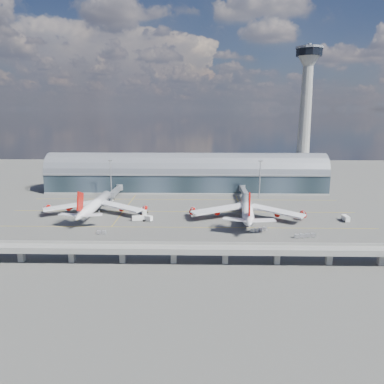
{
  "coord_description": "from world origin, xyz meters",
  "views": [
    {
      "loc": [
        10.2,
        -191.45,
        58.58
      ],
      "look_at": [
        5.67,
        10.0,
        14.0
      ],
      "focal_mm": 35.0,
      "sensor_mm": 36.0,
      "label": 1
    }
  ],
  "objects_px": {
    "service_truck_4": "(240,205)",
    "cargo_train_1": "(259,230)",
    "service_truck_0": "(144,212)",
    "cargo_train_0": "(101,232)",
    "cargo_train_2": "(305,236)",
    "floodlight_mast_left": "(111,178)",
    "service_truck_5": "(111,198)",
    "service_truck_3": "(346,218)",
    "service_truck_1": "(148,218)",
    "control_tower": "(305,119)",
    "floodlight_mast_right": "(260,178)",
    "service_truck_2": "(139,218)",
    "airliner_left": "(95,205)",
    "airliner_right": "(247,209)"
  },
  "relations": [
    {
      "from": "control_tower",
      "to": "airliner_left",
      "type": "xyz_separation_m",
      "value": [
        -134.83,
        -69.99,
        -46.17
      ]
    },
    {
      "from": "cargo_train_2",
      "to": "floodlight_mast_left",
      "type": "bearing_deg",
      "value": 66.14
    },
    {
      "from": "service_truck_3",
      "to": "airliner_left",
      "type": "bearing_deg",
      "value": 174.43
    },
    {
      "from": "service_truck_5",
      "to": "cargo_train_0",
      "type": "xyz_separation_m",
      "value": [
        11.52,
        -67.84,
        -0.57
      ]
    },
    {
      "from": "service_truck_2",
      "to": "airliner_left",
      "type": "bearing_deg",
      "value": 53.04
    },
    {
      "from": "cargo_train_1",
      "to": "cargo_train_2",
      "type": "relative_size",
      "value": 0.86
    },
    {
      "from": "service_truck_4",
      "to": "cargo_train_1",
      "type": "xyz_separation_m",
      "value": [
        4.49,
        -46.56,
        -0.66
      ]
    },
    {
      "from": "floodlight_mast_right",
      "to": "service_truck_3",
      "type": "bearing_deg",
      "value": -54.0
    },
    {
      "from": "service_truck_3",
      "to": "cargo_train_0",
      "type": "relative_size",
      "value": 1.36
    },
    {
      "from": "cargo_train_0",
      "to": "cargo_train_2",
      "type": "distance_m",
      "value": 96.5
    },
    {
      "from": "cargo_train_0",
      "to": "service_truck_4",
      "type": "bearing_deg",
      "value": -50.5
    },
    {
      "from": "airliner_left",
      "to": "floodlight_mast_right",
      "type": "bearing_deg",
      "value": 23.85
    },
    {
      "from": "floodlight_mast_left",
      "to": "service_truck_5",
      "type": "relative_size",
      "value": 4.28
    },
    {
      "from": "service_truck_2",
      "to": "cargo_train_1",
      "type": "xyz_separation_m",
      "value": [
        61.6,
        -16.66,
        -0.59
      ]
    },
    {
      "from": "service_truck_3",
      "to": "cargo_train_0",
      "type": "bearing_deg",
      "value": -170.41
    },
    {
      "from": "cargo_train_1",
      "to": "airliner_left",
      "type": "bearing_deg",
      "value": 96.55
    },
    {
      "from": "cargo_train_0",
      "to": "cargo_train_2",
      "type": "relative_size",
      "value": 0.44
    },
    {
      "from": "floodlight_mast_right",
      "to": "service_truck_4",
      "type": "xyz_separation_m",
      "value": [
        -15.5,
        -23.98,
        -12.15
      ]
    },
    {
      "from": "airliner_left",
      "to": "service_truck_5",
      "type": "relative_size",
      "value": 10.43
    },
    {
      "from": "control_tower",
      "to": "service_truck_2",
      "type": "bearing_deg",
      "value": -142.73
    },
    {
      "from": "service_truck_0",
      "to": "service_truck_5",
      "type": "xyz_separation_m",
      "value": [
        -26.93,
        32.73,
        -0.22
      ]
    },
    {
      "from": "control_tower",
      "to": "cargo_train_2",
      "type": "xyz_separation_m",
      "value": [
        -25.76,
        -107.35,
        -50.72
      ]
    },
    {
      "from": "floodlight_mast_left",
      "to": "service_truck_5",
      "type": "distance_m",
      "value": 14.99
    },
    {
      "from": "airliner_left",
      "to": "airliner_right",
      "type": "relative_size",
      "value": 0.94
    },
    {
      "from": "service_truck_0",
      "to": "cargo_train_1",
      "type": "bearing_deg",
      "value": -39.36
    },
    {
      "from": "floodlight_mast_left",
      "to": "control_tower",
      "type": "bearing_deg",
      "value": 11.72
    },
    {
      "from": "floodlight_mast_right",
      "to": "service_truck_2",
      "type": "xyz_separation_m",
      "value": [
        -72.61,
        -53.89,
        -12.22
      ]
    },
    {
      "from": "service_truck_1",
      "to": "service_truck_4",
      "type": "height_order",
      "value": "service_truck_4"
    },
    {
      "from": "service_truck_4",
      "to": "service_truck_5",
      "type": "xyz_separation_m",
      "value": [
        -83.23,
        15.41,
        -0.09
      ]
    },
    {
      "from": "service_truck_4",
      "to": "cargo_train_0",
      "type": "bearing_deg",
      "value": -121.94
    },
    {
      "from": "control_tower",
      "to": "service_truck_2",
      "type": "xyz_separation_m",
      "value": [
        -107.61,
        -81.89,
        -50.23
      ]
    },
    {
      "from": "control_tower",
      "to": "service_truck_3",
      "type": "distance_m",
      "value": 94.83
    },
    {
      "from": "floodlight_mast_left",
      "to": "service_truck_4",
      "type": "height_order",
      "value": "floodlight_mast_left"
    },
    {
      "from": "service_truck_1",
      "to": "cargo_train_2",
      "type": "relative_size",
      "value": 0.5
    },
    {
      "from": "cargo_train_1",
      "to": "airliner_right",
      "type": "bearing_deg",
      "value": 33.15
    },
    {
      "from": "cargo_train_0",
      "to": "cargo_train_2",
      "type": "height_order",
      "value": "cargo_train_2"
    },
    {
      "from": "airliner_right",
      "to": "service_truck_4",
      "type": "xyz_separation_m",
      "value": [
        -1.24,
        25.5,
        -3.98
      ]
    },
    {
      "from": "service_truck_4",
      "to": "cargo_train_0",
      "type": "height_order",
      "value": "service_truck_4"
    },
    {
      "from": "airliner_left",
      "to": "service_truck_3",
      "type": "height_order",
      "value": "airliner_left"
    },
    {
      "from": "service_truck_5",
      "to": "service_truck_2",
      "type": "bearing_deg",
      "value": -86.99
    },
    {
      "from": "service_truck_0",
      "to": "service_truck_1",
      "type": "bearing_deg",
      "value": -86.29
    },
    {
      "from": "service_truck_2",
      "to": "service_truck_5",
      "type": "height_order",
      "value": "service_truck_5"
    },
    {
      "from": "airliner_left",
      "to": "service_truck_5",
      "type": "bearing_deg",
      "value": 89.17
    },
    {
      "from": "service_truck_2",
      "to": "cargo_train_2",
      "type": "distance_m",
      "value": 85.72
    },
    {
      "from": "service_truck_1",
      "to": "service_truck_3",
      "type": "xyz_separation_m",
      "value": [
        105.93,
        1.6,
        0.13
      ]
    },
    {
      "from": "cargo_train_2",
      "to": "cargo_train_0",
      "type": "bearing_deg",
      "value": 100.39
    },
    {
      "from": "service_truck_2",
      "to": "service_truck_5",
      "type": "relative_size",
      "value": 1.29
    },
    {
      "from": "service_truck_0",
      "to": "service_truck_1",
      "type": "xyz_separation_m",
      "value": [
        4.0,
        -12.77,
        -0.18
      ]
    },
    {
      "from": "cargo_train_0",
      "to": "control_tower",
      "type": "bearing_deg",
      "value": -46.16
    },
    {
      "from": "service_truck_3",
      "to": "cargo_train_1",
      "type": "distance_m",
      "value": 52.35
    }
  ]
}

